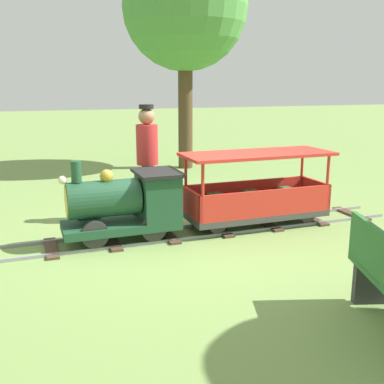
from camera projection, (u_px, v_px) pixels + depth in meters
The scene contains 6 objects.
ground_plane at pixel (194, 233), 5.99m from camera, with size 60.00×60.00×0.00m, color #75934C.
track at pixel (194, 232), 5.99m from camera, with size 0.71×5.70×0.04m.
locomotive at pixel (127, 203), 5.59m from camera, with size 0.67×1.45×0.99m.
passenger_car at pixel (256, 196), 6.20m from camera, with size 0.77×2.00×0.97m.
conductor_person at pixel (147, 153), 6.37m from camera, with size 0.30×0.30×1.62m.
oak_tree_far at pixel (185, 8), 9.90m from camera, with size 2.71×2.71×4.86m.
Camera 1 is at (-5.35, 2.00, 1.89)m, focal length 43.11 mm.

